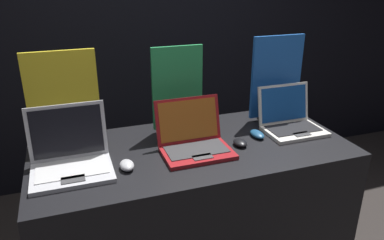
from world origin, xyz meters
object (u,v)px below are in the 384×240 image
(mouse_front, at_px, (127,165))
(promo_stand_front, at_px, (64,100))
(laptop_front, at_px, (70,156))
(promo_stand_middle, at_px, (177,92))
(mouse_middle, at_px, (240,143))
(mouse_back, at_px, (257,134))
(promo_stand_back, at_px, (276,80))
(laptop_middle, at_px, (194,140))
(laptop_back, at_px, (290,120))

(mouse_front, relative_size, promo_stand_front, 0.21)
(laptop_front, xyz_separation_m, promo_stand_middle, (0.59, 0.26, 0.16))
(laptop_front, relative_size, mouse_front, 3.55)
(mouse_middle, xyz_separation_m, mouse_back, (0.14, 0.07, -0.00))
(mouse_front, relative_size, mouse_middle, 1.05)
(promo_stand_front, bearing_deg, laptop_front, -90.00)
(promo_stand_back, bearing_deg, mouse_back, -136.69)
(mouse_back, bearing_deg, promo_stand_back, 43.31)
(laptop_front, distance_m, mouse_back, 0.97)
(mouse_front, xyz_separation_m, promo_stand_back, (0.96, 0.33, 0.22))
(laptop_front, relative_size, promo_stand_front, 0.73)
(laptop_middle, height_order, laptop_back, laptop_middle)
(promo_stand_front, height_order, promo_stand_middle, promo_stand_front)
(laptop_back, bearing_deg, laptop_front, -177.14)
(mouse_middle, xyz_separation_m, promo_stand_middle, (-0.24, 0.30, 0.21))
(mouse_back, bearing_deg, promo_stand_front, 164.02)
(promo_stand_front, height_order, laptop_back, promo_stand_front)
(laptop_back, relative_size, mouse_back, 2.79)
(laptop_front, distance_m, promo_stand_back, 1.23)
(laptop_back, bearing_deg, mouse_middle, -165.11)
(laptop_middle, bearing_deg, promo_stand_back, 22.11)
(laptop_front, xyz_separation_m, promo_stand_front, (0.00, 0.31, 0.17))
(laptop_back, height_order, mouse_back, laptop_back)
(laptop_middle, bearing_deg, promo_stand_front, 152.14)
(mouse_back, xyz_separation_m, promo_stand_back, (0.22, 0.21, 0.23))
(laptop_middle, xyz_separation_m, promo_stand_middle, (0.00, 0.27, 0.17))
(promo_stand_front, xyz_separation_m, mouse_back, (0.97, -0.28, -0.22))
(laptop_back, bearing_deg, mouse_back, -172.87)
(promo_stand_middle, xyz_separation_m, laptop_back, (0.60, -0.20, -0.17))
(promo_stand_middle, distance_m, laptop_back, 0.66)
(laptop_middle, height_order, mouse_back, laptop_middle)
(promo_stand_back, bearing_deg, laptop_middle, -157.89)
(laptop_back, bearing_deg, laptop_middle, -174.04)
(promo_stand_back, bearing_deg, promo_stand_front, 176.70)
(promo_stand_middle, relative_size, laptop_back, 1.49)
(mouse_middle, xyz_separation_m, promo_stand_back, (0.36, 0.28, 0.23))
(mouse_front, height_order, promo_stand_middle, promo_stand_middle)
(promo_stand_front, xyz_separation_m, mouse_middle, (0.84, -0.35, -0.22))
(mouse_front, bearing_deg, laptop_back, 8.64)
(mouse_middle, relative_size, promo_stand_back, 0.19)
(laptop_back, xyz_separation_m, promo_stand_back, (0.00, 0.18, 0.19))
(mouse_back, distance_m, promo_stand_back, 0.38)
(promo_stand_front, xyz_separation_m, promo_stand_middle, (0.59, -0.05, -0.00))
(promo_stand_front, bearing_deg, mouse_middle, -22.45)
(mouse_middle, xyz_separation_m, laptop_back, (0.36, 0.10, 0.04))
(mouse_middle, distance_m, mouse_back, 0.15)
(promo_stand_middle, bearing_deg, laptop_back, -18.75)
(laptop_front, relative_size, mouse_middle, 3.74)
(laptop_middle, bearing_deg, laptop_back, 5.96)
(promo_stand_back, bearing_deg, laptop_back, -90.00)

